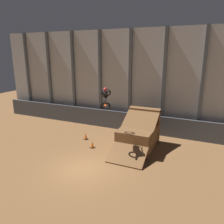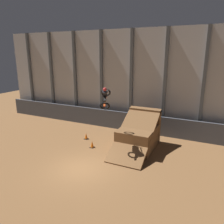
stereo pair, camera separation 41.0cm
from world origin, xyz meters
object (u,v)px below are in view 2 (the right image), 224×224
dirt_ramp (139,135)px  traffic_cone_near_ramp (86,136)px  rider_bike_solo (105,97)px  traffic_cone_arena_edge (92,144)px

dirt_ramp → traffic_cone_near_ramp: size_ratio=9.46×
rider_bike_solo → traffic_cone_arena_edge: size_ratio=3.17×
rider_bike_solo → traffic_cone_near_ramp: 5.74m
rider_bike_solo → traffic_cone_arena_edge: rider_bike_solo is taller
traffic_cone_near_ramp → traffic_cone_arena_edge: bearing=-43.5°
traffic_cone_near_ramp → dirt_ramp: bearing=5.3°
rider_bike_solo → traffic_cone_near_ramp: size_ratio=3.17×
dirt_ramp → traffic_cone_near_ramp: dirt_ramp is taller
rider_bike_solo → traffic_cone_near_ramp: (-3.11, 2.11, -4.33)m
traffic_cone_near_ramp → traffic_cone_arena_edge: 2.01m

